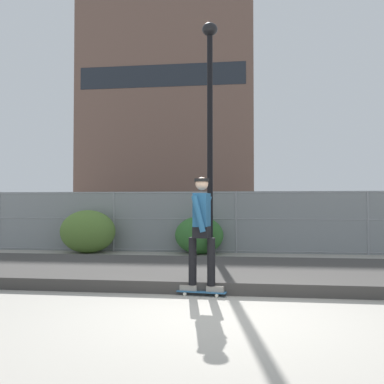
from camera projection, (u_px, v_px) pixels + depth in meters
The scene contains 10 objects.
ground_plane at pixel (222, 316), 5.63m from camera, with size 120.00×120.00×0.00m, color #9E998E.
gravel_berm at pixel (230, 272), 8.56m from camera, with size 13.13×3.47×0.21m, color #3D3A38.
skateboard at pixel (202, 292), 6.89m from camera, with size 0.82×0.29×0.07m.
skater at pixel (202, 226), 6.91m from camera, with size 0.73×0.60×1.84m.
chain_fence at pixel (236, 222), 12.85m from camera, with size 22.89×0.06×1.85m.
street_lamp at pixel (210, 110), 12.02m from camera, with size 0.44×0.44×6.59m.
parked_car_near at pixel (77, 221), 15.62m from camera, with size 4.53×2.20×1.66m.
library_building at pixel (170, 113), 52.82m from camera, with size 20.39×10.65×25.41m.
shrub_left at pixel (88, 232), 12.82m from camera, with size 1.66×1.36×1.29m.
shrub_center at pixel (199, 235), 12.56m from camera, with size 1.43×1.17×1.10m.
Camera 1 is at (0.34, -5.68, 1.48)m, focal length 40.02 mm.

